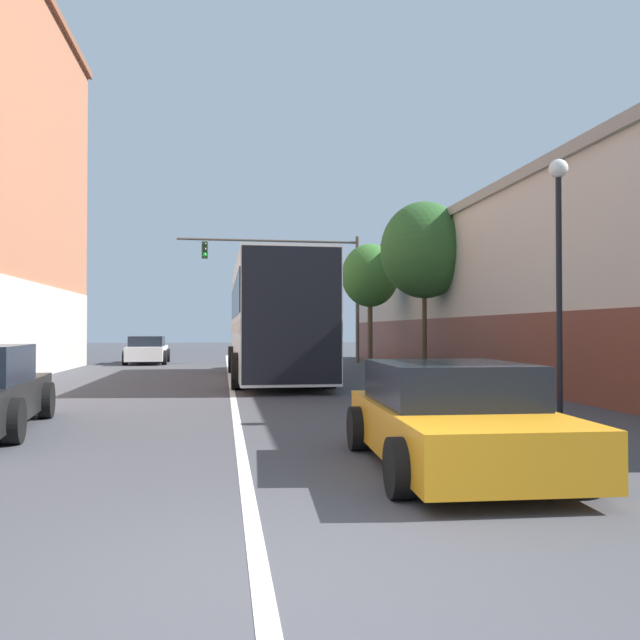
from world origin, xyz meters
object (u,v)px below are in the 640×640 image
at_px(parked_car_left_near, 147,350).
at_px(street_tree_near, 424,250).
at_px(traffic_signal_gantry, 297,267).
at_px(street_tree_far, 370,276).
at_px(street_lamp, 559,266).
at_px(bus, 273,316).
at_px(hatchback_foreground, 453,417).

bearing_deg(parked_car_left_near, street_tree_near, -134.42).
distance_m(traffic_signal_gantry, street_tree_far, 5.08).
bearing_deg(street_tree_far, traffic_signal_gantry, 121.44).
height_order(traffic_signal_gantry, street_lamp, traffic_signal_gantry).
bearing_deg(traffic_signal_gantry, street_tree_far, -58.56).
xyz_separation_m(parked_car_left_near, traffic_signal_gantry, (7.18, -0.78, 4.06)).
bearing_deg(bus, street_tree_near, -81.37).
distance_m(traffic_signal_gantry, street_lamp, 20.37).
bearing_deg(street_lamp, street_tree_near, 83.49).
bearing_deg(street_tree_near, street_lamp, -96.51).
xyz_separation_m(parked_car_left_near, street_tree_near, (10.63, -9.82, 3.79)).
height_order(bus, traffic_signal_gantry, traffic_signal_gantry).
bearing_deg(traffic_signal_gantry, bus, -101.18).
xyz_separation_m(street_tree_near, street_tree_far, (-0.83, 4.75, -0.51)).
bearing_deg(street_lamp, street_tree_far, 88.42).
bearing_deg(street_tree_far, street_tree_near, -80.05).
distance_m(traffic_signal_gantry, street_tree_near, 9.67).
height_order(parked_car_left_near, street_tree_far, street_tree_far).
height_order(hatchback_foreground, street_tree_near, street_tree_near).
distance_m(bus, traffic_signal_gantry, 10.40).
bearing_deg(street_tree_near, bus, -171.15).
bearing_deg(parked_car_left_near, traffic_signal_gantry, -97.93).
height_order(parked_car_left_near, traffic_signal_gantry, traffic_signal_gantry).
bearing_deg(hatchback_foreground, street_tree_near, -14.37).
bearing_deg(street_tree_far, street_lamp, -91.58).
distance_m(hatchback_foreground, street_tree_far, 19.56).
height_order(parked_car_left_near, street_tree_near, street_tree_near).
relative_size(bus, parked_car_left_near, 2.45).
distance_m(street_lamp, street_tree_far, 15.92).
distance_m(parked_car_left_near, traffic_signal_gantry, 8.28).
distance_m(hatchback_foreground, parked_car_left_near, 24.81).
distance_m(bus, street_lamp, 11.10).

